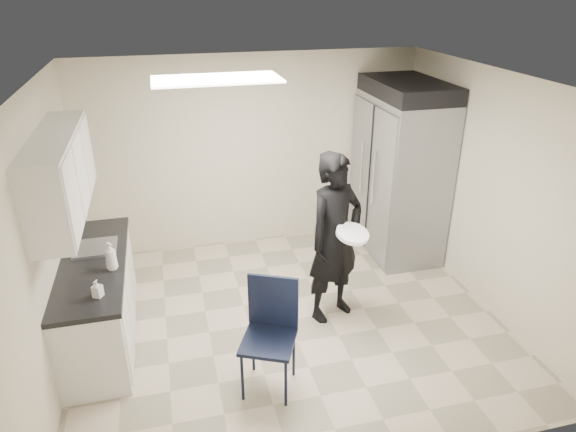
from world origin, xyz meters
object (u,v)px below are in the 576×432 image
object	(u,v)px
commercial_fridge	(400,177)
folding_chair	(268,342)
lower_counter	(99,302)
man_tuxedo	(335,239)

from	to	relation	value
commercial_fridge	folding_chair	world-z (taller)	commercial_fridge
lower_counter	folding_chair	size ratio (longest dim) A/B	1.84
commercial_fridge	man_tuxedo	size ratio (longest dim) A/B	1.11
commercial_fridge	man_tuxedo	xyz separation A→B (m)	(-1.33, -1.26, -0.11)
lower_counter	commercial_fridge	xyz separation A→B (m)	(3.78, 1.07, 0.62)
folding_chair	man_tuxedo	xyz separation A→B (m)	(0.93, 0.96, 0.43)
lower_counter	commercial_fridge	bearing A→B (deg)	15.88
lower_counter	man_tuxedo	world-z (taller)	man_tuxedo
folding_chair	lower_counter	bearing A→B (deg)	167.98
lower_counter	commercial_fridge	distance (m)	3.98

